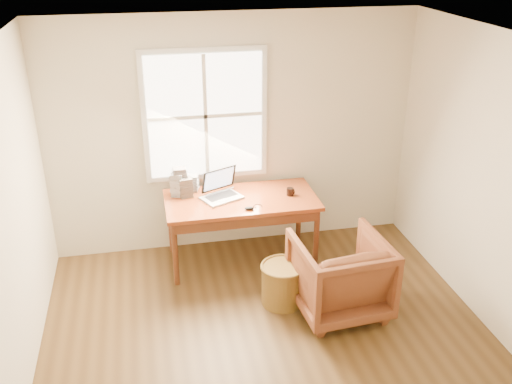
{
  "coord_description": "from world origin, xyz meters",
  "views": [
    {
      "loc": [
        -0.94,
        -3.54,
        3.33
      ],
      "look_at": [
        0.13,
        1.65,
        0.88
      ],
      "focal_mm": 40.0,
      "sensor_mm": 36.0,
      "label": 1
    }
  ],
  "objects_px": {
    "armchair": "(340,275)",
    "cd_stack_a": "(177,185)",
    "wicker_stool": "(283,284)",
    "coffee_mug": "(290,192)",
    "desk": "(241,200)",
    "laptop": "(221,184)"
  },
  "relations": [
    {
      "from": "laptop",
      "to": "cd_stack_a",
      "type": "relative_size",
      "value": 1.81
    },
    {
      "from": "armchair",
      "to": "cd_stack_a",
      "type": "relative_size",
      "value": 3.31
    },
    {
      "from": "armchair",
      "to": "laptop",
      "type": "xyz_separation_m",
      "value": [
        -0.94,
        1.1,
        0.53
      ]
    },
    {
      "from": "desk",
      "to": "wicker_stool",
      "type": "xyz_separation_m",
      "value": [
        0.25,
        -0.86,
        -0.53
      ]
    },
    {
      "from": "wicker_stool",
      "to": "coffee_mug",
      "type": "distance_m",
      "value": 1.05
    },
    {
      "from": "desk",
      "to": "coffee_mug",
      "type": "height_order",
      "value": "coffee_mug"
    },
    {
      "from": "coffee_mug",
      "to": "cd_stack_a",
      "type": "relative_size",
      "value": 0.33
    },
    {
      "from": "armchair",
      "to": "cd_stack_a",
      "type": "height_order",
      "value": "cd_stack_a"
    },
    {
      "from": "desk",
      "to": "armchair",
      "type": "distance_m",
      "value": 1.35
    },
    {
      "from": "armchair",
      "to": "laptop",
      "type": "relative_size",
      "value": 1.83
    },
    {
      "from": "laptop",
      "to": "desk",
      "type": "bearing_deg",
      "value": -33.02
    },
    {
      "from": "armchair",
      "to": "wicker_stool",
      "type": "height_order",
      "value": "armchair"
    },
    {
      "from": "laptop",
      "to": "armchair",
      "type": "bearing_deg",
      "value": -74.25
    },
    {
      "from": "wicker_stool",
      "to": "laptop",
      "type": "xyz_separation_m",
      "value": [
        -0.45,
        0.89,
        0.71
      ]
    },
    {
      "from": "laptop",
      "to": "cd_stack_a",
      "type": "height_order",
      "value": "laptop"
    },
    {
      "from": "desk",
      "to": "laptop",
      "type": "height_order",
      "value": "laptop"
    },
    {
      "from": "armchair",
      "to": "wicker_stool",
      "type": "relative_size",
      "value": 2.07
    },
    {
      "from": "desk",
      "to": "coffee_mug",
      "type": "xyz_separation_m",
      "value": [
        0.52,
        -0.03,
        0.06
      ]
    },
    {
      "from": "wicker_stool",
      "to": "cd_stack_a",
      "type": "bearing_deg",
      "value": 129.92
    },
    {
      "from": "desk",
      "to": "coffee_mug",
      "type": "distance_m",
      "value": 0.53
    },
    {
      "from": "wicker_stool",
      "to": "coffee_mug",
      "type": "xyz_separation_m",
      "value": [
        0.28,
        0.83,
        0.59
      ]
    },
    {
      "from": "coffee_mug",
      "to": "cd_stack_a",
      "type": "bearing_deg",
      "value": 159.2
    }
  ]
}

